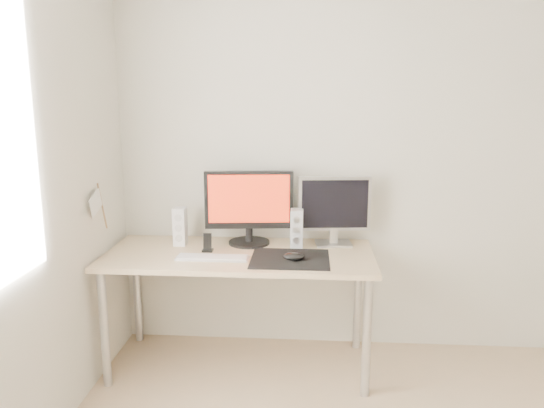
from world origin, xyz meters
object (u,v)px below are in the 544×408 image
object	(u,v)px
second_monitor	(334,207)
phone_dock	(208,246)
mouse	(293,256)
speaker_right	(297,228)
speaker_left	(180,227)
main_monitor	(249,205)
keyboard	(213,258)
desk	(239,265)

from	to	relation	value
second_monitor	phone_dock	size ratio (longest dim) A/B	4.01
mouse	speaker_right	bearing A→B (deg)	87.83
second_monitor	phone_dock	xyz separation A→B (m)	(-0.76, -0.20, -0.21)
speaker_right	speaker_left	bearing A→B (deg)	-179.55
main_monitor	mouse	bearing A→B (deg)	-47.86
main_monitor	phone_dock	xyz separation A→B (m)	(-0.23, -0.18, -0.22)
speaker_right	phone_dock	size ratio (longest dim) A/B	2.11
main_monitor	speaker_left	size ratio (longest dim) A/B	2.31
keyboard	desk	bearing A→B (deg)	43.47
speaker_left	speaker_right	bearing A→B (deg)	0.45
speaker_left	desk	bearing A→B (deg)	-19.75
mouse	phone_dock	distance (m)	0.54
keyboard	second_monitor	bearing A→B (deg)	26.03
phone_dock	mouse	bearing A→B (deg)	-15.35
mouse	phone_dock	size ratio (longest dim) A/B	1.06
main_monitor	speaker_right	distance (m)	0.33
second_monitor	speaker_left	bearing A→B (deg)	-175.51
main_monitor	phone_dock	bearing A→B (deg)	-142.78
main_monitor	second_monitor	distance (m)	0.53
speaker_right	main_monitor	bearing A→B (deg)	171.37
second_monitor	keyboard	world-z (taller)	second_monitor
desk	second_monitor	world-z (taller)	second_monitor
phone_dock	second_monitor	bearing A→B (deg)	14.74
second_monitor	speaker_right	xyz separation A→B (m)	(-0.23, -0.07, -0.12)
desk	second_monitor	size ratio (longest dim) A/B	3.54
phone_dock	main_monitor	bearing A→B (deg)	37.22
main_monitor	keyboard	xyz separation A→B (m)	(-0.18, -0.32, -0.25)
second_monitor	speaker_left	distance (m)	0.97
mouse	speaker_right	world-z (taller)	speaker_right
main_monitor	speaker_right	xyz separation A→B (m)	(0.30, -0.05, -0.14)
desk	main_monitor	distance (m)	0.39
mouse	keyboard	bearing A→B (deg)	-179.89
main_monitor	speaker_left	distance (m)	0.45
speaker_left	keyboard	world-z (taller)	speaker_left
second_monitor	speaker_right	distance (m)	0.27
speaker_right	keyboard	xyz separation A→B (m)	(-0.48, -0.28, -0.11)
desk	speaker_right	xyz separation A→B (m)	(0.34, 0.15, 0.20)
main_monitor	phone_dock	size ratio (longest dim) A/B	4.89
mouse	desk	size ratio (longest dim) A/B	0.08
phone_dock	desk	bearing A→B (deg)	-4.33
desk	keyboard	distance (m)	0.21
phone_dock	speaker_left	bearing A→B (deg)	147.45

